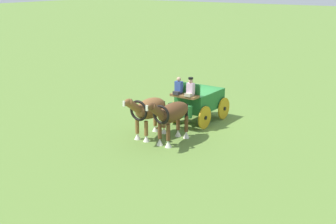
% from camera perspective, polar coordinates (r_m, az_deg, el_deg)
% --- Properties ---
extents(ground_plane, '(220.00, 220.00, 0.00)m').
position_cam_1_polar(ground_plane, '(24.31, 3.99, -1.09)').
color(ground_plane, olive).
extents(show_wagon, '(5.48, 1.97, 2.66)m').
position_cam_1_polar(show_wagon, '(23.85, 3.83, 1.43)').
color(show_wagon, '#236B2D').
rests_on(show_wagon, ground).
extents(draft_horse_near, '(3.21, 0.88, 2.24)m').
position_cam_1_polar(draft_horse_near, '(20.65, 0.44, -0.26)').
color(draft_horse_near, brown).
rests_on(draft_horse_near, ground).
extents(draft_horse_off, '(3.10, 0.99, 2.22)m').
position_cam_1_polar(draft_horse_off, '(21.40, -2.41, 0.27)').
color(draft_horse_off, brown).
rests_on(draft_horse_off, ground).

